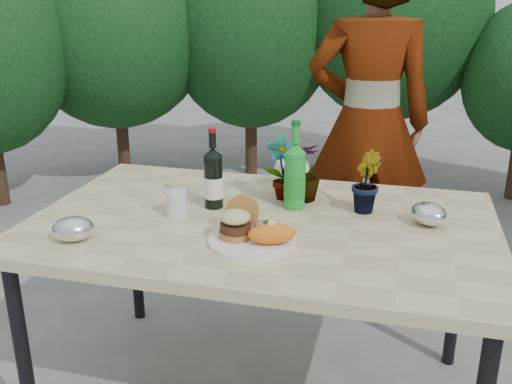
% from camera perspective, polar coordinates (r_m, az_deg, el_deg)
% --- Properties ---
extents(patio_table, '(1.60, 1.00, 0.75)m').
position_cam_1_polar(patio_table, '(2.01, 0.58, -4.31)').
color(patio_table, '#CABA86').
rests_on(patio_table, ground).
extents(shrub_hedge, '(6.87, 5.10, 2.17)m').
position_cam_1_polar(shrub_hedge, '(3.64, 7.84, 13.98)').
color(shrub_hedge, '#382316').
rests_on(shrub_hedge, ground).
extents(dinner_plate, '(0.28, 0.28, 0.01)m').
position_cam_1_polar(dinner_plate, '(1.81, -0.36, -4.87)').
color(dinner_plate, white).
rests_on(dinner_plate, patio_table).
extents(burger_stack, '(0.11, 0.16, 0.11)m').
position_cam_1_polar(burger_stack, '(1.82, -1.89, -2.93)').
color(burger_stack, '#B7722D').
rests_on(burger_stack, dinner_plate).
extents(sweet_potato, '(0.17, 0.12, 0.06)m').
position_cam_1_polar(sweet_potato, '(1.76, 1.61, -4.22)').
color(sweet_potato, orange).
rests_on(sweet_potato, dinner_plate).
extents(grilled_veg, '(0.08, 0.05, 0.03)m').
position_cam_1_polar(grilled_veg, '(1.88, 0.88, -3.24)').
color(grilled_veg, olive).
rests_on(grilled_veg, dinner_plate).
extents(wine_bottle, '(0.07, 0.07, 0.30)m').
position_cam_1_polar(wine_bottle, '(2.08, -4.28, 1.32)').
color(wine_bottle, black).
rests_on(wine_bottle, patio_table).
extents(sparkling_water, '(0.08, 0.08, 0.32)m').
position_cam_1_polar(sparkling_water, '(2.07, 3.90, 1.53)').
color(sparkling_water, green).
rests_on(sparkling_water, patio_table).
extents(plastic_cup, '(0.07, 0.07, 0.09)m').
position_cam_1_polar(plastic_cup, '(2.02, -7.93, -1.18)').
color(plastic_cup, silver).
rests_on(plastic_cup, patio_table).
extents(seedling_left, '(0.16, 0.14, 0.25)m').
position_cam_1_polar(seedling_left, '(2.15, 2.58, 2.44)').
color(seedling_left, '#215C1F').
rests_on(seedling_left, patio_table).
extents(seedling_mid, '(0.12, 0.14, 0.22)m').
position_cam_1_polar(seedling_mid, '(2.07, 10.85, 1.00)').
color(seedling_mid, '#215C1F').
rests_on(seedling_mid, patio_table).
extents(seedling_right, '(0.18, 0.18, 0.22)m').
position_cam_1_polar(seedling_right, '(2.15, 4.84, 2.03)').
color(seedling_right, '#20541D').
rests_on(seedling_right, patio_table).
extents(blue_bowl, '(0.16, 0.16, 0.11)m').
position_cam_1_polar(blue_bowl, '(2.28, 3.60, 1.62)').
color(blue_bowl, white).
rests_on(blue_bowl, patio_table).
extents(foil_packet_left, '(0.17, 0.15, 0.08)m').
position_cam_1_polar(foil_packet_left, '(1.91, -17.82, -3.54)').
color(foil_packet_left, silver).
rests_on(foil_packet_left, patio_table).
extents(foil_packet_right, '(0.17, 0.17, 0.08)m').
position_cam_1_polar(foil_packet_right, '(2.02, 16.87, -2.10)').
color(foil_packet_right, silver).
rests_on(foil_packet_right, patio_table).
extents(person, '(0.69, 0.52, 1.74)m').
position_cam_1_polar(person, '(2.97, 11.22, 6.73)').
color(person, '#96664B').
rests_on(person, ground).
extents(terracotta_pot, '(0.17, 0.17, 0.14)m').
position_cam_1_polar(terracotta_pot, '(4.53, -15.24, 0.30)').
color(terracotta_pot, '#A54E2A').
rests_on(terracotta_pot, ground).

